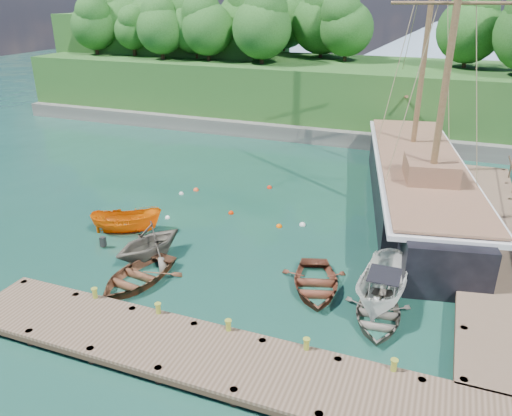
{
  "coord_description": "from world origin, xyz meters",
  "views": [
    {
      "loc": [
        8.43,
        -18.95,
        12.15
      ],
      "look_at": [
        0.0,
        2.95,
        2.0
      ],
      "focal_mm": 35.0,
      "sensor_mm": 36.0,
      "label": 1
    }
  ],
  "objects_px": {
    "rowboat_1": "(150,258)",
    "rowboat_3": "(377,321)",
    "cabin_boat_white": "(381,304)",
    "rowboat_2": "(315,289)",
    "schooner": "(418,185)",
    "motorboat_orange": "(128,232)",
    "rowboat_0": "(137,282)"
  },
  "relations": [
    {
      "from": "rowboat_1",
      "to": "rowboat_3",
      "type": "height_order",
      "value": "rowboat_1"
    },
    {
      "from": "rowboat_1",
      "to": "cabin_boat_white",
      "type": "distance_m",
      "value": 11.35
    },
    {
      "from": "rowboat_2",
      "to": "schooner",
      "type": "distance_m",
      "value": 12.57
    },
    {
      "from": "rowboat_1",
      "to": "motorboat_orange",
      "type": "height_order",
      "value": "rowboat_1"
    },
    {
      "from": "rowboat_1",
      "to": "rowboat_3",
      "type": "xyz_separation_m",
      "value": [
        11.35,
        -1.21,
        0.0
      ]
    },
    {
      "from": "cabin_boat_white",
      "to": "rowboat_3",
      "type": "bearing_deg",
      "value": -85.95
    },
    {
      "from": "rowboat_2",
      "to": "cabin_boat_white",
      "type": "relative_size",
      "value": 0.86
    },
    {
      "from": "cabin_boat_white",
      "to": "rowboat_2",
      "type": "bearing_deg",
      "value": -177.48
    },
    {
      "from": "rowboat_0",
      "to": "rowboat_3",
      "type": "height_order",
      "value": "rowboat_0"
    },
    {
      "from": "motorboat_orange",
      "to": "rowboat_0",
      "type": "bearing_deg",
      "value": -165.5
    },
    {
      "from": "rowboat_1",
      "to": "rowboat_3",
      "type": "relative_size",
      "value": 0.99
    },
    {
      "from": "rowboat_3",
      "to": "motorboat_orange",
      "type": "distance_m",
      "value": 14.45
    },
    {
      "from": "rowboat_1",
      "to": "motorboat_orange",
      "type": "relative_size",
      "value": 0.99
    },
    {
      "from": "rowboat_0",
      "to": "motorboat_orange",
      "type": "bearing_deg",
      "value": 136.98
    },
    {
      "from": "rowboat_0",
      "to": "schooner",
      "type": "xyz_separation_m",
      "value": [
        11.05,
        14.4,
        1.18
      ]
    },
    {
      "from": "schooner",
      "to": "rowboat_1",
      "type": "bearing_deg",
      "value": -144.96
    },
    {
      "from": "rowboat_2",
      "to": "rowboat_3",
      "type": "distance_m",
      "value": 3.23
    },
    {
      "from": "rowboat_2",
      "to": "rowboat_3",
      "type": "bearing_deg",
      "value": -42.25
    },
    {
      "from": "motorboat_orange",
      "to": "cabin_boat_white",
      "type": "distance_m",
      "value": 14.21
    },
    {
      "from": "rowboat_1",
      "to": "rowboat_2",
      "type": "height_order",
      "value": "rowboat_1"
    },
    {
      "from": "rowboat_3",
      "to": "motorboat_orange",
      "type": "height_order",
      "value": "motorboat_orange"
    },
    {
      "from": "rowboat_2",
      "to": "cabin_boat_white",
      "type": "height_order",
      "value": "cabin_boat_white"
    },
    {
      "from": "rowboat_3",
      "to": "rowboat_1",
      "type": "bearing_deg",
      "value": 167.23
    },
    {
      "from": "rowboat_2",
      "to": "cabin_boat_white",
      "type": "distance_m",
      "value": 2.92
    },
    {
      "from": "rowboat_0",
      "to": "cabin_boat_white",
      "type": "height_order",
      "value": "cabin_boat_white"
    },
    {
      "from": "rowboat_0",
      "to": "rowboat_2",
      "type": "bearing_deg",
      "value": 25.1
    },
    {
      "from": "rowboat_0",
      "to": "rowboat_1",
      "type": "relative_size",
      "value": 1.12
    },
    {
      "from": "rowboat_1",
      "to": "rowboat_2",
      "type": "relative_size",
      "value": 0.91
    },
    {
      "from": "rowboat_0",
      "to": "rowboat_2",
      "type": "relative_size",
      "value": 1.02
    },
    {
      "from": "motorboat_orange",
      "to": "rowboat_3",
      "type": "bearing_deg",
      "value": -127.37
    },
    {
      "from": "cabin_boat_white",
      "to": "schooner",
      "type": "relative_size",
      "value": 0.17
    },
    {
      "from": "cabin_boat_white",
      "to": "rowboat_0",
      "type": "bearing_deg",
      "value": -163.96
    }
  ]
}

